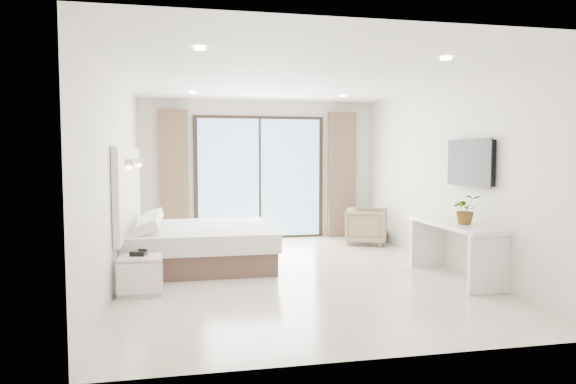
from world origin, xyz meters
name	(u,v)px	position (x,y,z in m)	size (l,w,h in m)	color
ground	(292,273)	(0.00, 0.00, 0.00)	(6.20, 6.20, 0.00)	beige
room_shell	(268,159)	(-0.20, 0.82, 1.58)	(4.62, 6.22, 2.72)	silver
bed	(199,245)	(-1.26, 0.77, 0.31)	(2.10, 2.00, 0.73)	brown
nightstand	(141,275)	(-1.99, -0.70, 0.23)	(0.50, 0.41, 0.45)	silver
phone	(139,253)	(-2.01, -0.66, 0.49)	(0.18, 0.14, 0.06)	black
console_desk	(455,237)	(2.04, -0.77, 0.57)	(0.54, 1.72, 0.77)	silver
plant	(466,213)	(2.04, -1.03, 0.92)	(0.34, 0.38, 0.30)	#33662D
armchair	(367,224)	(1.85, 2.03, 0.37)	(0.71, 0.67, 0.73)	#917C5E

